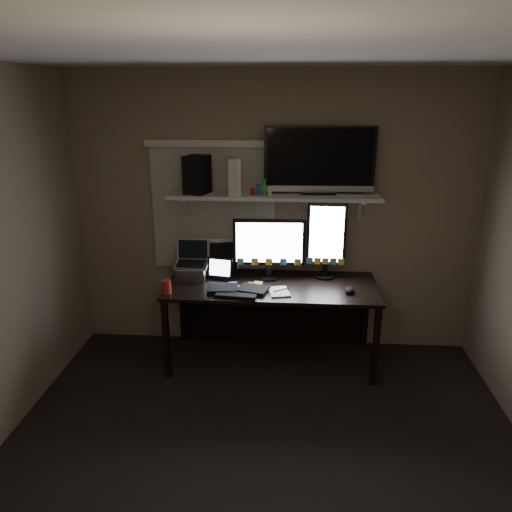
# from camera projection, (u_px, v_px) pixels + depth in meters

# --- Properties ---
(floor) EXTENTS (3.60, 3.60, 0.00)m
(floor) POSITION_uv_depth(u_px,v_px,m) (261.00, 474.00, 3.16)
(floor) COLOR black
(floor) RESTS_ON ground
(ceiling) EXTENTS (3.60, 3.60, 0.00)m
(ceiling) POSITION_uv_depth(u_px,v_px,m) (263.00, 50.00, 2.37)
(ceiling) COLOR silver
(ceiling) RESTS_ON back_wall
(back_wall) EXTENTS (3.60, 0.00, 3.60)m
(back_wall) POSITION_uv_depth(u_px,v_px,m) (274.00, 215.00, 4.47)
(back_wall) COLOR #756454
(back_wall) RESTS_ON floor
(window_blinds) EXTENTS (1.10, 0.02, 1.10)m
(window_blinds) POSITION_uv_depth(u_px,v_px,m) (213.00, 209.00, 4.48)
(window_blinds) COLOR #B4B0A2
(window_blinds) RESTS_ON back_wall
(desk) EXTENTS (1.80, 0.75, 0.73)m
(desk) POSITION_uv_depth(u_px,v_px,m) (272.00, 298.00, 4.45)
(desk) COLOR black
(desk) RESTS_ON floor
(wall_shelf) EXTENTS (1.80, 0.35, 0.03)m
(wall_shelf) POSITION_uv_depth(u_px,v_px,m) (274.00, 196.00, 4.24)
(wall_shelf) COLOR #BBBBB5
(wall_shelf) RESTS_ON back_wall
(monitor_landscape) EXTENTS (0.63, 0.09, 0.55)m
(monitor_landscape) POSITION_uv_depth(u_px,v_px,m) (269.00, 248.00, 4.35)
(monitor_landscape) COLOR black
(monitor_landscape) RESTS_ON desk
(monitor_portrait) EXTENTS (0.34, 0.07, 0.69)m
(monitor_portrait) POSITION_uv_depth(u_px,v_px,m) (326.00, 240.00, 4.35)
(monitor_portrait) COLOR black
(monitor_portrait) RESTS_ON desk
(keyboard) EXTENTS (0.53, 0.25, 0.03)m
(keyboard) POSITION_uv_depth(u_px,v_px,m) (238.00, 289.00, 4.14)
(keyboard) COLOR black
(keyboard) RESTS_ON desk
(mouse) EXTENTS (0.10, 0.13, 0.04)m
(mouse) POSITION_uv_depth(u_px,v_px,m) (350.00, 290.00, 4.11)
(mouse) COLOR black
(mouse) RESTS_ON desk
(notepad) EXTENTS (0.20, 0.25, 0.01)m
(notepad) POSITION_uv_depth(u_px,v_px,m) (279.00, 292.00, 4.11)
(notepad) COLOR silver
(notepad) RESTS_ON desk
(tablet) EXTENTS (0.24, 0.13, 0.20)m
(tablet) POSITION_uv_depth(u_px,v_px,m) (220.00, 269.00, 4.38)
(tablet) COLOR black
(tablet) RESTS_ON desk
(file_sorter) EXTENTS (0.26, 0.17, 0.31)m
(file_sorter) POSITION_uv_depth(u_px,v_px,m) (223.00, 256.00, 4.53)
(file_sorter) COLOR black
(file_sorter) RESTS_ON desk
(laptop) EXTENTS (0.29, 0.24, 0.33)m
(laptop) POSITION_uv_depth(u_px,v_px,m) (191.00, 261.00, 4.36)
(laptop) COLOR #AEAFB3
(laptop) RESTS_ON desk
(cup) EXTENTS (0.09, 0.09, 0.11)m
(cup) POSITION_uv_depth(u_px,v_px,m) (167.00, 287.00, 4.08)
(cup) COLOR maroon
(cup) RESTS_ON desk
(sticky_notes) EXTENTS (0.35, 0.28, 0.00)m
(sticky_notes) POSITION_uv_depth(u_px,v_px,m) (247.00, 287.00, 4.23)
(sticky_notes) COLOR yellow
(sticky_notes) RESTS_ON desk
(tv) EXTENTS (0.93, 0.20, 0.56)m
(tv) POSITION_uv_depth(u_px,v_px,m) (319.00, 160.00, 4.16)
(tv) COLOR black
(tv) RESTS_ON wall_shelf
(game_console) EXTENTS (0.12, 0.27, 0.31)m
(game_console) POSITION_uv_depth(u_px,v_px,m) (235.00, 176.00, 4.19)
(game_console) COLOR beige
(game_console) RESTS_ON wall_shelf
(speaker) EXTENTS (0.23, 0.25, 0.32)m
(speaker) POSITION_uv_depth(u_px,v_px,m) (197.00, 175.00, 4.20)
(speaker) COLOR black
(speaker) RESTS_ON wall_shelf
(bottles) EXTENTS (0.21, 0.06, 0.13)m
(bottles) POSITION_uv_depth(u_px,v_px,m) (261.00, 187.00, 4.16)
(bottles) COLOR #A50F0C
(bottles) RESTS_ON wall_shelf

